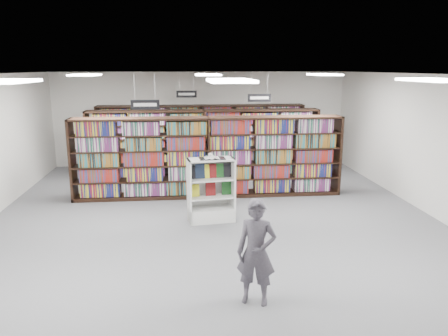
{
  "coord_description": "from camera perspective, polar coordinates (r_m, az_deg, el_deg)",
  "views": [
    {
      "loc": [
        -0.69,
        -9.15,
        3.34
      ],
      "look_at": [
        0.26,
        0.5,
        1.1
      ],
      "focal_mm": 35.0,
      "sensor_mm": 36.0,
      "label": 1
    }
  ],
  "objects": [
    {
      "name": "troffer_front_left",
      "position": [
        6.57,
        -26.63,
        10.09
      ],
      "size": [
        0.6,
        1.2,
        0.04
      ],
      "primitive_type": "cube",
      "color": "white",
      "rests_on": "ceiling"
    },
    {
      "name": "aisle_sign_center",
      "position": [
        14.18,
        -4.92,
        9.68
      ],
      "size": [
        0.65,
        0.02,
        0.8
      ],
      "color": "#B2B2B7",
      "rests_on": "ceiling"
    },
    {
      "name": "ceiling",
      "position": [
        9.18,
        -1.34,
        12.13
      ],
      "size": [
        10.0,
        12.0,
        0.1
      ],
      "primitive_type": "cube",
      "color": "silver",
      "rests_on": "wall_back"
    },
    {
      "name": "troffer_front_center",
      "position": [
        6.19,
        0.8,
        11.34
      ],
      "size": [
        0.6,
        1.2,
        0.04
      ],
      "primitive_type": "cube",
      "color": "white",
      "rests_on": "ceiling"
    },
    {
      "name": "troffer_back_right",
      "position": [
        11.75,
        12.96,
        11.8
      ],
      "size": [
        0.6,
        1.2,
        0.04
      ],
      "primitive_type": "cube",
      "color": "white",
      "rests_on": "ceiling"
    },
    {
      "name": "aisle_sign_right",
      "position": [
        12.37,
        4.64,
        9.21
      ],
      "size": [
        0.65,
        0.02,
        0.8
      ],
      "color": "#B2B2B7",
      "rests_on": "ceiling"
    },
    {
      "name": "open_book",
      "position": [
        9.42,
        -1.62,
        1.41
      ],
      "size": [
        0.57,
        0.36,
        0.13
      ],
      "rotation": [
        0.0,
        0.0,
        0.07
      ],
      "color": "black",
      "rests_on": "endcap_display"
    },
    {
      "name": "floor",
      "position": [
        9.77,
        -1.24,
        -7.0
      ],
      "size": [
        12.0,
        12.0,
        0.0
      ],
      "primitive_type": "plane",
      "color": "#54555A",
      "rests_on": "ground"
    },
    {
      "name": "endcap_display",
      "position": [
        9.71,
        -1.74,
        -4.12
      ],
      "size": [
        1.07,
        0.63,
        1.41
      ],
      "rotation": [
        0.0,
        0.0,
        0.13
      ],
      "color": "white",
      "rests_on": "floor"
    },
    {
      "name": "bookshelf_row_near",
      "position": [
        11.41,
        -2.04,
        1.41
      ],
      "size": [
        7.0,
        0.6,
        2.1
      ],
      "color": "black",
      "rests_on": "floor"
    },
    {
      "name": "wall_back",
      "position": [
        15.27,
        -3.02,
        6.44
      ],
      "size": [
        10.0,
        0.1,
        3.2
      ],
      "primitive_type": "cube",
      "color": "silver",
      "rests_on": "ground"
    },
    {
      "name": "wall_front",
      "position": [
        3.67,
        6.17,
        -15.4
      ],
      "size": [
        10.0,
        0.1,
        3.2
      ],
      "primitive_type": "cube",
      "color": "silver",
      "rests_on": "ground"
    },
    {
      "name": "bookshelf_row_far",
      "position": [
        15.04,
        -2.94,
        4.23
      ],
      "size": [
        7.0,
        0.6,
        2.1
      ],
      "color": "black",
      "rests_on": "floor"
    },
    {
      "name": "troffer_back_center",
      "position": [
        11.17,
        -2.13,
        12.07
      ],
      "size": [
        0.6,
        1.2,
        0.04
      ],
      "primitive_type": "cube",
      "color": "white",
      "rests_on": "ceiling"
    },
    {
      "name": "troffer_back_left",
      "position": [
        11.39,
        -17.69,
        11.5
      ],
      "size": [
        0.6,
        1.2,
        0.04
      ],
      "primitive_type": "cube",
      "color": "white",
      "rests_on": "ceiling"
    },
    {
      "name": "wall_right",
      "position": [
        10.92,
        25.91,
        2.52
      ],
      "size": [
        0.1,
        12.0,
        3.2
      ],
      "primitive_type": "cube",
      "color": "silver",
      "rests_on": "ground"
    },
    {
      "name": "shopper",
      "position": [
        6.33,
        4.25,
        -10.92
      ],
      "size": [
        0.66,
        0.53,
        1.56
      ],
      "primitive_type": "imported",
      "rotation": [
        0.0,
        0.0,
        -0.32
      ],
      "color": "#45414B",
      "rests_on": "floor"
    },
    {
      "name": "aisle_sign_left",
      "position": [
        10.22,
        -10.26,
        8.26
      ],
      "size": [
        0.65,
        0.02,
        0.8
      ],
      "color": "#B2B2B7",
      "rests_on": "ceiling"
    },
    {
      "name": "bookshelf_row_mid",
      "position": [
        13.37,
        -2.59,
        3.13
      ],
      "size": [
        7.0,
        0.6,
        2.1
      ],
      "color": "black",
      "rests_on": "floor"
    },
    {
      "name": "troffer_front_right",
      "position": [
        7.18,
        25.77,
        10.31
      ],
      "size": [
        0.6,
        1.2,
        0.04
      ],
      "primitive_type": "cube",
      "color": "white",
      "rests_on": "ceiling"
    }
  ]
}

